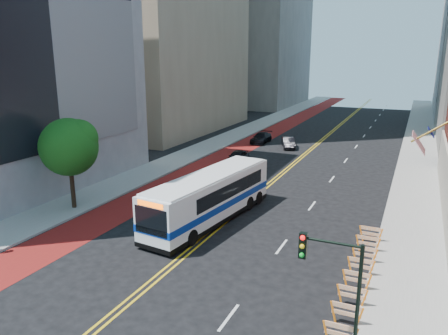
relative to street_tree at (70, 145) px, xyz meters
name	(u,v)px	position (x,y,z in m)	size (l,w,h in m)	color
ground	(160,275)	(11.24, -6.04, -4.91)	(160.00, 160.00, 0.00)	black
sidewalk_left	(208,147)	(-0.76, 23.96, -4.84)	(4.00, 140.00, 0.15)	gray
sidewalk_right	(418,167)	(23.24, 23.96, -4.84)	(4.00, 140.00, 0.15)	gray
bus_lane_paint	(237,150)	(3.14, 23.96, -4.91)	(3.60, 140.00, 0.01)	maroon
center_line_inner	(301,156)	(11.06, 23.96, -4.91)	(0.14, 140.00, 0.01)	gold
center_line_outer	(304,156)	(11.42, 23.96, -4.91)	(0.14, 140.00, 0.01)	gold
lane_dashes	(356,147)	(16.04, 31.96, -4.90)	(0.14, 98.20, 0.01)	silver
construction_barriers	(359,271)	(20.84, -2.62, -4.24)	(1.42, 10.91, 1.00)	orange
street_tree	(70,145)	(0.00, 0.00, 0.00)	(4.20, 4.20, 6.70)	black
traffic_signal	(333,278)	(20.66, -9.55, -1.19)	(2.21, 0.34, 5.07)	black
transit_bus	(211,196)	(10.28, 2.08, -3.15)	(4.22, 12.53, 3.38)	white
car_a	(237,157)	(5.71, 17.99, -4.23)	(1.61, 3.99, 1.36)	black
car_b	(288,143)	(8.48, 27.75, -4.25)	(1.39, 3.99, 1.32)	black
car_c	(261,138)	(4.38, 29.32, -4.25)	(1.84, 4.52, 1.31)	black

